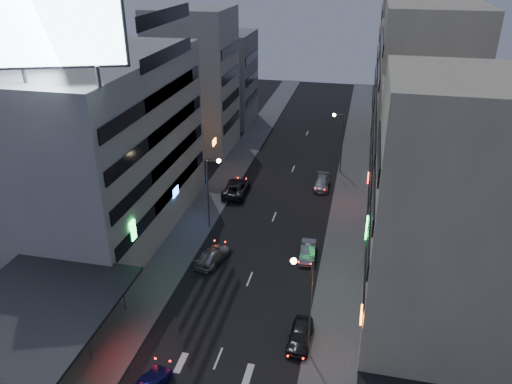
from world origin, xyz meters
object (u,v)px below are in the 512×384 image
(parked_car_right_near, at_px, (300,335))
(parked_car_left, at_px, (236,188))
(parked_car_right_mid, at_px, (308,251))
(parked_car_right_far, at_px, (322,183))
(road_car_silver, at_px, (213,256))

(parked_car_right_near, distance_m, parked_car_left, 26.33)
(parked_car_right_mid, height_order, parked_car_right_far, parked_car_right_mid)
(parked_car_left, xyz_separation_m, parked_car_right_far, (9.99, 4.03, -0.15))
(parked_car_right_near, relative_size, parked_car_right_mid, 1.03)
(parked_car_right_near, bearing_deg, parked_car_left, 117.06)
(parked_car_right_mid, bearing_deg, parked_car_left, 127.04)
(parked_car_right_mid, bearing_deg, parked_car_right_near, -89.00)
(parked_car_right_far, bearing_deg, road_car_silver, -115.86)
(parked_car_right_near, distance_m, parked_car_right_far, 27.88)
(parked_car_right_near, relative_size, road_car_silver, 0.88)
(parked_car_right_mid, distance_m, parked_car_left, 15.85)
(parked_car_right_far, distance_m, road_car_silver, 20.61)
(parked_car_right_mid, distance_m, parked_car_right_far, 16.08)
(parked_car_right_mid, height_order, parked_car_left, parked_car_left)
(parked_car_right_mid, xyz_separation_m, parked_car_right_far, (-0.30, 16.08, -0.01))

